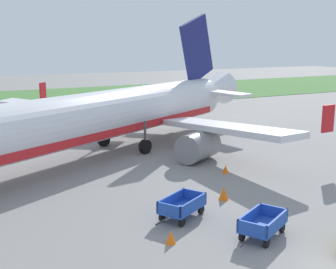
{
  "coord_description": "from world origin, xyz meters",
  "views": [
    {
      "loc": [
        -13.26,
        -10.38,
        8.58
      ],
      "look_at": [
        -0.5,
        14.02,
        2.8
      ],
      "focal_mm": 47.13,
      "sensor_mm": 36.0,
      "label": 1
    }
  ],
  "objects_px": {
    "baggage_cart_fourth_in_row": "(263,224)",
    "traffic_cone_near_plane": "(224,193)",
    "traffic_cone_by_carts": "(171,237)",
    "traffic_cone_mid_apron": "(225,169)",
    "airplane": "(111,115)",
    "baggage_cart_far_end": "(182,206)"
  },
  "relations": [
    {
      "from": "baggage_cart_far_end",
      "to": "traffic_cone_near_plane",
      "type": "bearing_deg",
      "value": 19.2
    },
    {
      "from": "traffic_cone_near_plane",
      "to": "traffic_cone_by_carts",
      "type": "relative_size",
      "value": 1.23
    },
    {
      "from": "airplane",
      "to": "baggage_cart_far_end",
      "type": "relative_size",
      "value": 10.09
    },
    {
      "from": "baggage_cart_fourth_in_row",
      "to": "traffic_cone_near_plane",
      "type": "height_order",
      "value": "baggage_cart_fourth_in_row"
    },
    {
      "from": "traffic_cone_near_plane",
      "to": "traffic_cone_by_carts",
      "type": "bearing_deg",
      "value": -146.21
    },
    {
      "from": "traffic_cone_mid_apron",
      "to": "traffic_cone_by_carts",
      "type": "distance_m",
      "value": 11.11
    },
    {
      "from": "traffic_cone_by_carts",
      "to": "baggage_cart_fourth_in_row",
      "type": "bearing_deg",
      "value": -18.0
    },
    {
      "from": "baggage_cart_fourth_in_row",
      "to": "baggage_cart_far_end",
      "type": "bearing_deg",
      "value": 120.6
    },
    {
      "from": "traffic_cone_mid_apron",
      "to": "traffic_cone_by_carts",
      "type": "xyz_separation_m",
      "value": [
        -8.15,
        -7.56,
        0.01
      ]
    },
    {
      "from": "baggage_cart_far_end",
      "to": "baggage_cart_fourth_in_row",
      "type": "bearing_deg",
      "value": -59.4
    },
    {
      "from": "baggage_cart_far_end",
      "to": "traffic_cone_near_plane",
      "type": "relative_size",
      "value": 4.71
    },
    {
      "from": "traffic_cone_near_plane",
      "to": "traffic_cone_mid_apron",
      "type": "distance_m",
      "value": 5.07
    },
    {
      "from": "baggage_cart_far_end",
      "to": "airplane",
      "type": "bearing_deg",
      "value": 83.95
    },
    {
      "from": "airplane",
      "to": "baggage_cart_fourth_in_row",
      "type": "height_order",
      "value": "airplane"
    },
    {
      "from": "baggage_cart_fourth_in_row",
      "to": "traffic_cone_mid_apron",
      "type": "bearing_deg",
      "value": 64.82
    },
    {
      "from": "airplane",
      "to": "traffic_cone_near_plane",
      "type": "xyz_separation_m",
      "value": [
        1.84,
        -12.73,
        -2.69
      ]
    },
    {
      "from": "baggage_cart_fourth_in_row",
      "to": "traffic_cone_near_plane",
      "type": "distance_m",
      "value": 4.9
    },
    {
      "from": "airplane",
      "to": "traffic_cone_mid_apron",
      "type": "height_order",
      "value": "airplane"
    },
    {
      "from": "traffic_cone_near_plane",
      "to": "baggage_cart_far_end",
      "type": "bearing_deg",
      "value": -160.8
    },
    {
      "from": "baggage_cart_far_end",
      "to": "traffic_cone_near_plane",
      "type": "distance_m",
      "value": 3.51
    },
    {
      "from": "traffic_cone_mid_apron",
      "to": "traffic_cone_by_carts",
      "type": "height_order",
      "value": "traffic_cone_by_carts"
    },
    {
      "from": "traffic_cone_by_carts",
      "to": "traffic_cone_mid_apron",
      "type": "bearing_deg",
      "value": 42.86
    }
  ]
}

